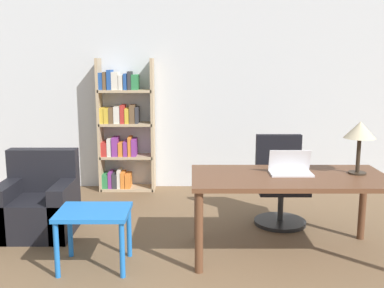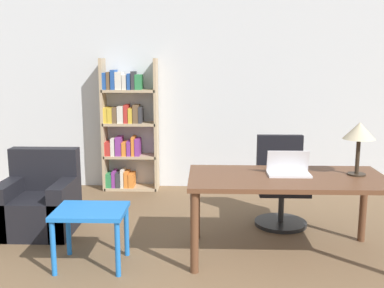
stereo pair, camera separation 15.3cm
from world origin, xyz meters
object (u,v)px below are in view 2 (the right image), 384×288
object	(u,v)px
laptop	(289,169)
table_lamp	(359,133)
office_chair	(281,185)
side_table_blue	(91,218)
armchair	(40,205)
bookshelf	(126,129)
desk	(287,186)

from	to	relation	value
laptop	table_lamp	xyz separation A→B (m)	(0.61, 0.01, 0.34)
office_chair	laptop	bearing A→B (deg)	-95.16
table_lamp	side_table_blue	world-z (taller)	table_lamp
laptop	armchair	world-z (taller)	laptop
armchair	bookshelf	distance (m)	1.81
desk	table_lamp	size ratio (longest dim) A/B	3.67
laptop	armchair	bearing A→B (deg)	169.30
laptop	bookshelf	world-z (taller)	bookshelf
laptop	table_lamp	size ratio (longest dim) A/B	0.79
table_lamp	side_table_blue	xyz separation A→B (m)	(-2.34, -0.32, -0.70)
table_lamp	desk	bearing A→B (deg)	-173.63
desk	side_table_blue	bearing A→B (deg)	-171.64
office_chair	side_table_blue	distance (m)	2.11
desk	bookshelf	world-z (taller)	bookshelf
desk	armchair	world-z (taller)	armchair
desk	side_table_blue	size ratio (longest dim) A/B	2.90
office_chair	bookshelf	bearing A→B (deg)	146.28
laptop	office_chair	xyz separation A→B (m)	(0.07, 0.79, -0.36)
table_lamp	armchair	size ratio (longest dim) A/B	0.57
desk	side_table_blue	xyz separation A→B (m)	(-1.71, -0.25, -0.23)
armchair	desk	bearing A→B (deg)	-12.16
side_table_blue	office_chair	bearing A→B (deg)	31.53
laptop	side_table_blue	bearing A→B (deg)	-169.74
desk	bookshelf	xyz separation A→B (m)	(-1.82, 2.13, 0.19)
table_lamp	office_chair	xyz separation A→B (m)	(-0.54, 0.78, -0.70)
office_chair	armchair	xyz separation A→B (m)	(-2.54, -0.32, -0.15)
laptop	side_table_blue	world-z (taller)	laptop
table_lamp	office_chair	distance (m)	1.18
table_lamp	armchair	xyz separation A→B (m)	(-3.08, 0.46, -0.85)
laptop	office_chair	world-z (taller)	laptop
office_chair	side_table_blue	xyz separation A→B (m)	(-1.80, -1.10, -0.01)
table_lamp	armchair	bearing A→B (deg)	171.54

